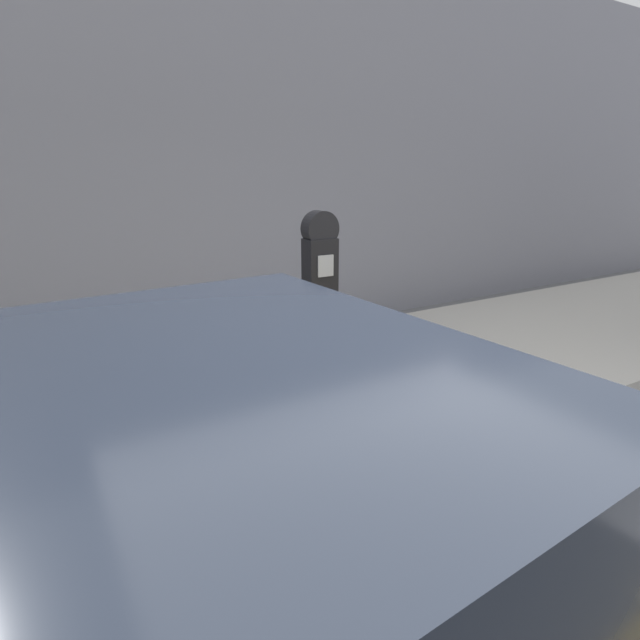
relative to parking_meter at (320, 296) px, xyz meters
The scene contains 4 objects.
ground_plane 1.65m from the parking_meter, 91.52° to the right, with size 60.00×60.00×0.00m, color slate.
sidewalk 1.63m from the parking_meter, 91.47° to the left, with size 24.00×2.80×0.13m.
building_facade 3.31m from the parking_meter, 90.52° to the left, with size 24.00×0.30×4.53m.
parking_meter is the anchor object (origin of this frame).
Camera 1 is at (-1.38, -1.31, 1.94)m, focal length 28.00 mm.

